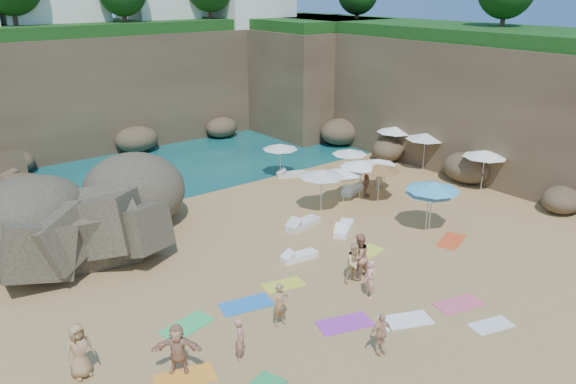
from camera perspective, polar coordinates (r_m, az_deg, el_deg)
ground at (r=24.23m, az=0.65°, el=-7.40°), size 120.00×120.00×0.00m
seawater at (r=49.91m, az=-21.52°, el=5.82°), size 120.00×120.00×0.00m
cliff_back at (r=45.08m, az=-17.78°, el=10.06°), size 44.00×8.00×8.00m
cliff_right at (r=41.43m, az=14.61°, el=9.54°), size 8.00×30.00×8.00m
cliff_corner at (r=48.25m, az=1.62°, el=11.61°), size 10.00×12.00×8.00m
rock_outcrop at (r=26.97m, az=-21.53°, el=-5.91°), size 10.90×9.52×3.65m
parasol_0 at (r=34.70m, az=-0.80°, el=4.64°), size 2.20×2.20×2.08m
parasol_1 at (r=31.10m, az=7.44°, el=2.89°), size 2.37×2.37×2.24m
parasol_2 at (r=29.13m, az=3.44°, el=1.92°), size 2.42×2.42×2.29m
parasol_3 at (r=38.66m, az=10.85°, el=6.27°), size 2.46×2.46×2.33m
parasol_4 at (r=36.99m, az=13.81°, el=5.53°), size 2.54×2.54×2.41m
parasol_5 at (r=30.55m, az=5.74°, el=2.14°), size 2.07×2.07×1.96m
parasol_6 at (r=30.89m, az=9.30°, el=2.49°), size 2.26×2.26×2.14m
parasol_7 at (r=34.04m, az=6.28°, el=4.10°), size 2.12×2.12×2.01m
parasol_8 at (r=32.51m, az=9.15°, el=3.07°), size 2.05×2.05×1.94m
parasol_9 at (r=27.63m, az=14.15°, el=0.12°), size 2.34×2.34×2.21m
parasol_10 at (r=27.55m, az=14.51°, el=0.60°), size 2.63×2.63×2.49m
parasol_11 at (r=34.11m, az=19.40°, el=3.70°), size 2.53×2.53×2.39m
lounger_0 at (r=27.81m, az=1.53°, el=-3.26°), size 2.10×1.04×0.31m
lounger_1 at (r=35.11m, az=0.30°, el=1.82°), size 1.89×1.25×0.28m
lounger_2 at (r=32.55m, az=6.58°, el=0.17°), size 1.92×1.19×0.28m
lounger_3 at (r=24.65m, az=1.16°, el=-6.56°), size 1.71×0.75×0.26m
lounger_4 at (r=33.70m, az=13.82°, el=0.39°), size 1.78×0.84×0.27m
lounger_5 at (r=27.45m, az=5.72°, el=-3.69°), size 1.95×1.61×0.30m
towel_2 at (r=18.27m, az=-10.44°, el=-18.07°), size 2.01×1.38×0.03m
towel_4 at (r=22.69m, az=-0.46°, el=-9.41°), size 1.79×1.16×0.03m
towel_5 at (r=21.50m, az=19.96°, el=-12.61°), size 1.68×1.15×0.03m
towel_6 at (r=20.46m, az=5.78°, el=-13.16°), size 2.13×1.49×0.03m
towel_8 at (r=21.48m, az=-4.25°, el=-11.33°), size 2.11×1.36×0.03m
towel_9 at (r=22.38m, az=16.98°, el=-10.85°), size 1.97×1.28×0.03m
towel_10 at (r=27.43m, az=16.25°, el=-4.78°), size 2.05×1.51×0.03m
towel_11 at (r=20.55m, az=-10.22°, el=-13.24°), size 2.02×1.31×0.03m
towel_12 at (r=25.45m, az=7.96°, el=-6.14°), size 1.86×1.15×0.03m
towel_13 at (r=20.96m, az=11.88°, el=-12.63°), size 2.04×1.57×0.03m
person_stand_0 at (r=18.41m, az=-4.85°, el=-14.65°), size 0.60×0.64×1.47m
person_stand_1 at (r=22.94m, az=7.21°, el=-6.52°), size 0.98×0.78×1.95m
person_stand_2 at (r=31.13m, az=-16.99°, el=0.04°), size 1.33×0.81×1.92m
person_stand_3 at (r=31.83m, az=7.97°, el=0.91°), size 0.94×0.96×1.62m
person_stand_4 at (r=33.65m, az=9.25°, el=1.79°), size 0.69×0.82×1.47m
person_stand_5 at (r=30.17m, az=-11.93°, el=-0.53°), size 1.48×0.78×1.53m
person_stand_6 at (r=21.75m, az=8.30°, el=-8.77°), size 0.45×0.61×1.54m
person_lie_1 at (r=19.12m, az=9.30°, el=-15.44°), size 1.13×1.58×0.35m
person_lie_2 at (r=19.00m, az=-20.19°, el=-16.58°), size 1.07×1.89×0.48m
person_lie_3 at (r=18.42m, az=-11.03°, el=-16.96°), size 2.22×2.25×0.44m
person_lie_4 at (r=20.23m, az=-0.78°, el=-12.89°), size 0.75×1.64×0.38m
person_lie_5 at (r=22.91m, az=6.75°, el=-8.39°), size 1.18×1.82×0.63m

